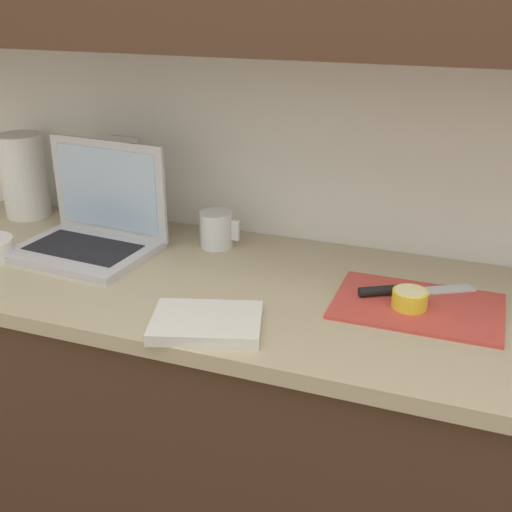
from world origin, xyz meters
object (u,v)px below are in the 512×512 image
Objects in this scene: cutting_board at (417,306)px; paper_towel_roll at (24,176)px; measuring_cup at (217,229)px; lemon_half_cut at (410,299)px; laptop at (94,225)px; knife at (397,290)px.

cutting_board is 1.45× the size of paper_towel_roll.
paper_towel_roll is at bearing 170.23° from cutting_board.
paper_towel_roll is at bearing 177.19° from measuring_cup.
lemon_half_cut is 0.56m from measuring_cup.
laptop is 1.49× the size of paper_towel_roll.
cutting_board is 4.69× the size of lemon_half_cut.
knife is (0.78, -0.01, -0.05)m from laptop.
measuring_cup is at bearing 162.57° from cutting_board.
laptop is 0.84m from cutting_board.
cutting_board is 0.03m from lemon_half_cut.
paper_towel_roll is (-1.17, 0.20, 0.12)m from cutting_board.
laptop is 0.82m from lemon_half_cut.
knife reaches higher than cutting_board.
lemon_half_cut is (0.03, -0.05, 0.01)m from knife.
lemon_half_cut is at bearing -131.48° from cutting_board.
paper_towel_roll is at bearing 159.75° from laptop.
laptop is at bearing 175.45° from lemon_half_cut.
lemon_half_cut reaches higher than cutting_board.
laptop is 0.37m from paper_towel_roll.
knife is 0.06m from lemon_half_cut.
lemon_half_cut is at bearing -10.78° from paper_towel_roll.
laptop is 4.81× the size of lemon_half_cut.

